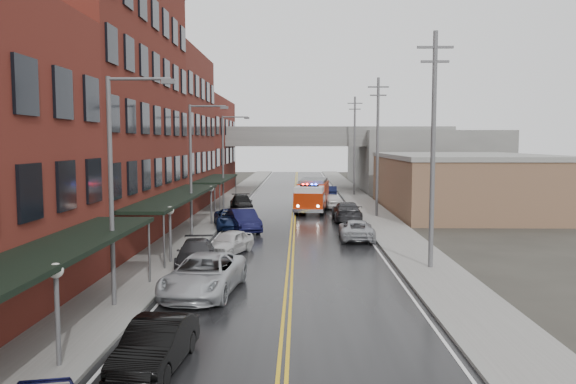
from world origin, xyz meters
name	(u,v)px	position (x,y,z in m)	size (l,w,h in m)	color
road	(293,226)	(0.00, 30.00, 0.01)	(11.00, 160.00, 0.02)	black
sidewalk_left	(200,225)	(-7.30, 30.00, 0.07)	(3.00, 160.00, 0.15)	slate
sidewalk_right	(387,225)	(7.30, 30.00, 0.07)	(3.00, 160.00, 0.15)	slate
curb_left	(221,225)	(-5.65, 30.00, 0.07)	(0.30, 160.00, 0.15)	gray
curb_right	(365,225)	(5.65, 30.00, 0.07)	(0.30, 160.00, 0.15)	gray
brick_building_b	(87,104)	(-13.30, 23.00, 9.00)	(9.00, 20.00, 18.00)	#5E2018
brick_building_c	(156,132)	(-13.30, 40.50, 7.50)	(9.00, 15.00, 15.00)	#5B211B
brick_building_far	(191,146)	(-13.30, 58.00, 6.00)	(9.00, 20.00, 12.00)	maroon
tan_building	(462,185)	(16.00, 40.00, 2.50)	(14.00, 22.00, 5.00)	#815E45
right_far_block	(417,159)	(18.00, 70.00, 4.00)	(18.00, 30.00, 8.00)	slate
awning_0	(49,253)	(-7.49, 4.00, 2.99)	(2.60, 16.00, 3.09)	black
awning_1	(178,196)	(-7.49, 23.00, 2.99)	(2.60, 18.00, 3.09)	black
awning_2	(217,179)	(-7.49, 40.50, 2.99)	(2.60, 13.00, 3.09)	black
globe_lamp_0	(56,291)	(-6.40, 2.00, 2.31)	(0.44, 0.44, 3.12)	#59595B
globe_lamp_1	(170,221)	(-6.40, 16.00, 2.31)	(0.44, 0.44, 3.12)	#59595B
globe_lamp_2	(211,196)	(-6.40, 30.00, 2.31)	(0.44, 0.44, 3.12)	#59595B
street_lamp_0	(117,177)	(-6.55, 8.00, 5.19)	(2.64, 0.22, 9.00)	#59595B
street_lamp_1	(194,162)	(-6.55, 24.00, 5.19)	(2.64, 0.22, 9.00)	#59595B
street_lamp_2	(226,156)	(-6.55, 40.00, 5.19)	(2.64, 0.22, 9.00)	#59595B
utility_pole_0	(433,146)	(7.20, 15.00, 6.31)	(1.80, 0.24, 12.00)	#59595B
utility_pole_1	(378,145)	(7.20, 35.00, 6.31)	(1.80, 0.24, 12.00)	#59595B
utility_pole_2	(355,144)	(7.20, 55.00, 6.31)	(1.80, 0.24, 12.00)	#59595B
overpass	(296,146)	(0.00, 62.00, 5.99)	(40.00, 10.00, 7.50)	slate
fire_truck	(312,194)	(1.72, 39.11, 1.62)	(4.05, 8.46, 3.00)	#AC2507
parked_car_left_1	(156,345)	(-3.65, 2.16, 0.70)	(1.49, 4.28, 1.41)	black
parked_car_left_2	(204,275)	(-3.62, 10.20, 0.83)	(2.75, 5.97, 1.66)	#AFB3B8
parked_car_left_3	(196,253)	(-5.00, 15.70, 0.67)	(1.87, 4.60, 1.33)	#2B2B2E
parked_car_left_4	(229,242)	(-3.60, 18.80, 0.69)	(1.64, 4.07, 1.39)	silver
parked_car_left_5	(243,220)	(-3.60, 27.20, 0.81)	(1.72, 4.93, 1.62)	black
parked_car_left_6	(231,219)	(-4.70, 28.80, 0.72)	(2.39, 5.17, 1.44)	navy
parked_car_left_7	(241,203)	(-5.00, 39.20, 0.76)	(2.12, 5.22, 1.52)	black
parked_car_right_0	(356,230)	(4.30, 23.80, 0.68)	(2.24, 4.87, 1.35)	#A1A4A9
parked_car_right_1	(347,211)	(4.41, 32.77, 0.81)	(2.26, 5.55, 1.61)	#29292C
parked_car_right_2	(331,201)	(3.60, 41.80, 0.74)	(1.76, 4.37, 1.49)	white
parked_car_right_3	(330,192)	(4.12, 52.20, 0.71)	(1.50, 4.31, 1.42)	black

